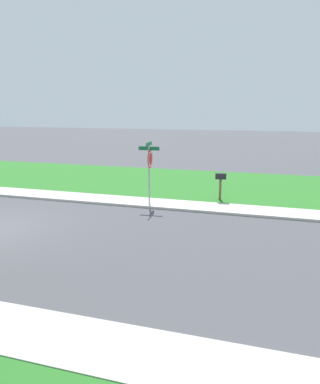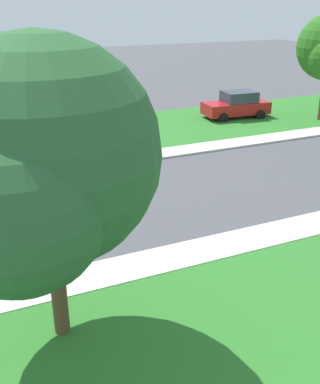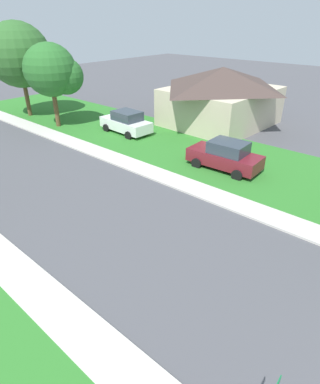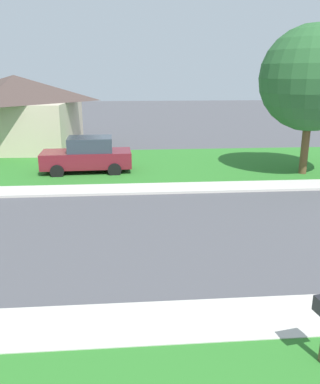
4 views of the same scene
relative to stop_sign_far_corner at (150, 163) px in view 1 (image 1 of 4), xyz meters
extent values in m
cube|color=#2D7528|center=(-4.83, 7.67, -1.85)|extent=(8.00, 56.00, 0.08)
cylinder|color=#9E9EA3|center=(0.00, -0.03, -0.59)|extent=(0.07, 0.07, 2.60)
cylinder|color=red|center=(0.00, 0.02, 0.16)|extent=(0.76, 0.07, 0.76)
cylinder|color=white|center=(0.00, 0.04, 0.16)|extent=(0.67, 0.04, 0.67)
cylinder|color=red|center=(0.00, 0.04, 0.16)|extent=(0.55, 0.03, 0.55)
cube|color=#146B38|center=(0.00, -0.03, 0.80)|extent=(0.92, 0.07, 0.16)
cube|color=#146B38|center=(0.00, -0.03, 0.61)|extent=(0.07, 0.92, 0.16)
cube|color=brown|center=(-1.44, 2.91, -1.36)|extent=(0.10, 0.10, 1.05)
cube|color=black|center=(-1.44, 2.91, -0.71)|extent=(0.32, 0.51, 0.26)
camera|label=1|loc=(14.07, 4.50, 2.27)|focal=32.33mm
camera|label=2|loc=(20.08, -3.74, 5.43)|focal=42.84mm
camera|label=3|loc=(-3.32, -0.60, 6.13)|focal=30.10mm
camera|label=4|loc=(-6.77, 6.08, 2.84)|focal=37.18mm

